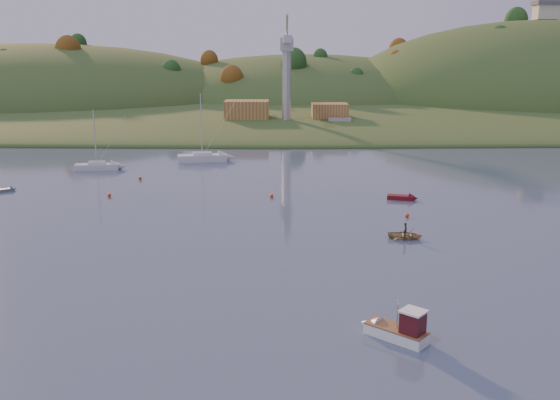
{
  "coord_description": "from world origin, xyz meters",
  "views": [
    {
      "loc": [
        0.11,
        -35.01,
        19.66
      ],
      "look_at": [
        0.23,
        37.38,
        2.16
      ],
      "focal_mm": 40.0,
      "sensor_mm": 36.0,
      "label": 1
    }
  ],
  "objects_px": {
    "fishing_boat": "(392,328)",
    "sailboat_far": "(202,157)",
    "red_tender": "(406,198)",
    "grey_dinghy": "(9,189)",
    "canoe": "(405,235)",
    "sailboat_near": "(97,166)"
  },
  "relations": [
    {
      "from": "fishing_boat",
      "to": "sailboat_near",
      "type": "bearing_deg",
      "value": -17.29
    },
    {
      "from": "canoe",
      "to": "grey_dinghy",
      "type": "xyz_separation_m",
      "value": [
        -52.12,
        23.21,
        -0.18
      ]
    },
    {
      "from": "canoe",
      "to": "grey_dinghy",
      "type": "distance_m",
      "value": 57.05
    },
    {
      "from": "sailboat_far",
      "to": "grey_dinghy",
      "type": "distance_m",
      "value": 34.66
    },
    {
      "from": "red_tender",
      "to": "grey_dinghy",
      "type": "distance_m",
      "value": 56.02
    },
    {
      "from": "fishing_boat",
      "to": "grey_dinghy",
      "type": "height_order",
      "value": "fishing_boat"
    },
    {
      "from": "canoe",
      "to": "grey_dinghy",
      "type": "height_order",
      "value": "canoe"
    },
    {
      "from": "red_tender",
      "to": "sailboat_near",
      "type": "bearing_deg",
      "value": 170.43
    },
    {
      "from": "sailboat_near",
      "to": "sailboat_far",
      "type": "bearing_deg",
      "value": 20.48
    },
    {
      "from": "fishing_boat",
      "to": "sailboat_near",
      "type": "distance_m",
      "value": 73.69
    },
    {
      "from": "sailboat_far",
      "to": "red_tender",
      "type": "relative_size",
      "value": 2.86
    },
    {
      "from": "sailboat_near",
      "to": "canoe",
      "type": "height_order",
      "value": "sailboat_near"
    },
    {
      "from": "fishing_boat",
      "to": "sailboat_far",
      "type": "distance_m",
      "value": 74.25
    },
    {
      "from": "fishing_boat",
      "to": "sailboat_far",
      "type": "bearing_deg",
      "value": -31.74
    },
    {
      "from": "fishing_boat",
      "to": "grey_dinghy",
      "type": "bearing_deg",
      "value": -3.92
    },
    {
      "from": "fishing_boat",
      "to": "sailboat_far",
      "type": "relative_size",
      "value": 0.41
    },
    {
      "from": "sailboat_far",
      "to": "canoe",
      "type": "distance_m",
      "value": 54.79
    },
    {
      "from": "sailboat_near",
      "to": "grey_dinghy",
      "type": "xyz_separation_m",
      "value": [
        -8.03,
        -16.09,
        -0.47
      ]
    },
    {
      "from": "fishing_boat",
      "to": "red_tender",
      "type": "height_order",
      "value": "fishing_boat"
    },
    {
      "from": "sailboat_near",
      "to": "red_tender",
      "type": "height_order",
      "value": "sailboat_near"
    },
    {
      "from": "sailboat_near",
      "to": "fishing_boat",
      "type": "bearing_deg",
      "value": -64.03
    },
    {
      "from": "canoe",
      "to": "red_tender",
      "type": "height_order",
      "value": "red_tender"
    }
  ]
}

